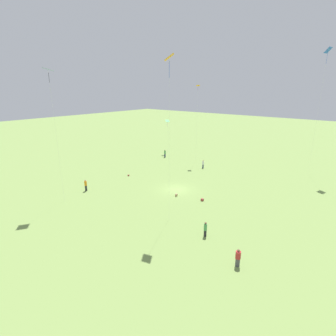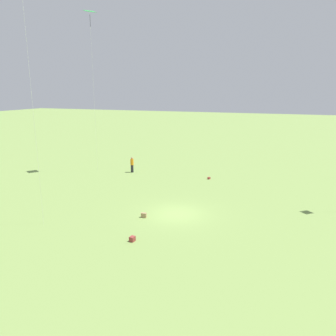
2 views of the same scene
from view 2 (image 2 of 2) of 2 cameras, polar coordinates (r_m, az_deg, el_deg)
name	(u,v)px [view 2 (image 2 of 2)]	position (r m, az deg, el deg)	size (l,w,h in m)	color
ground_plane	(177,214)	(26.16, 1.62, -8.00)	(240.00, 240.00, 0.00)	#7A994C
person_0	(132,165)	(39.05, -6.28, 0.58)	(0.53, 0.53, 1.84)	#232328
kite_1	(90,18)	(40.25, -13.44, 24.12)	(1.62, 1.63, 18.09)	green
picnic_bag_0	(209,178)	(36.31, 7.15, -1.75)	(0.31, 0.35, 0.22)	#933833
picnic_bag_1	(132,239)	(21.81, -6.23, -12.16)	(0.34, 0.39, 0.32)	#933833
picnic_bag_2	(144,215)	(25.46, -4.24, -8.20)	(0.43, 0.27, 0.36)	#A58459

